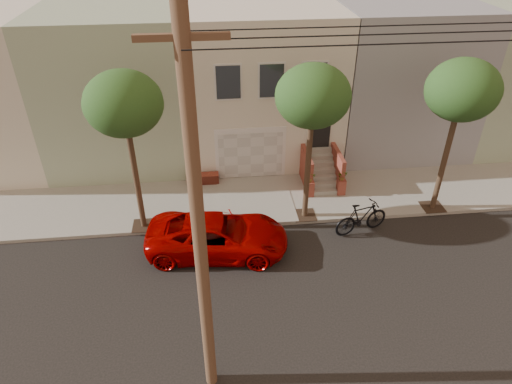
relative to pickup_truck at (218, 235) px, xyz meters
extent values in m
plane|color=black|center=(2.61, -2.23, -0.72)|extent=(90.00, 90.00, 0.00)
cube|color=gray|center=(2.61, 3.12, -0.64)|extent=(40.00, 3.70, 0.15)
cube|color=beige|center=(2.61, 8.97, 2.93)|extent=(7.00, 8.00, 7.00)
cube|color=gray|center=(-4.19, 8.97, 2.93)|extent=(6.50, 8.00, 7.00)
cube|color=gray|center=(9.41, 8.97, 2.93)|extent=(6.50, 8.00, 7.00)
cube|color=gray|center=(15.91, 8.97, 2.93)|extent=(6.50, 8.00, 7.00)
cube|color=silver|center=(1.71, 4.99, 0.68)|extent=(3.20, 0.12, 2.50)
cube|color=beige|center=(1.71, 4.93, 0.58)|extent=(2.90, 0.06, 2.20)
cube|color=gray|center=(1.71, 3.12, -0.56)|extent=(3.20, 3.70, 0.02)
cube|color=#943928|center=(-0.49, 4.67, -0.35)|extent=(1.40, 0.45, 0.44)
cube|color=black|center=(4.81, 4.94, 1.83)|extent=(1.00, 0.06, 2.00)
cube|color=#3F4751|center=(0.81, 4.94, 4.03)|extent=(1.00, 0.06, 1.40)
cube|color=silver|center=(0.81, 4.96, 4.03)|extent=(1.15, 0.05, 1.55)
cube|color=#3F4751|center=(2.61, 4.94, 4.03)|extent=(1.00, 0.06, 1.40)
cube|color=silver|center=(2.61, 4.96, 4.03)|extent=(1.15, 0.05, 1.55)
cube|color=#3F4751|center=(4.41, 4.94, 4.03)|extent=(1.00, 0.06, 1.40)
cube|color=silver|center=(4.41, 4.96, 4.03)|extent=(1.15, 0.05, 1.55)
cube|color=gray|center=(4.81, 3.15, -0.47)|extent=(1.20, 0.28, 0.20)
cube|color=gray|center=(4.81, 3.43, -0.27)|extent=(1.20, 0.28, 0.20)
cube|color=gray|center=(4.81, 3.71, -0.07)|extent=(1.20, 0.28, 0.20)
cube|color=gray|center=(4.81, 3.99, 0.13)|extent=(1.20, 0.28, 0.20)
cube|color=gray|center=(4.81, 4.27, 0.33)|extent=(1.20, 0.28, 0.20)
cube|color=gray|center=(4.81, 4.55, 0.53)|extent=(1.20, 0.28, 0.20)
cube|color=gray|center=(4.81, 4.83, 0.73)|extent=(1.20, 0.28, 0.20)
cube|color=brown|center=(4.11, 3.99, 0.23)|extent=(0.18, 1.96, 1.60)
cube|color=brown|center=(5.51, 3.99, 0.23)|extent=(0.18, 1.96, 1.60)
cube|color=brown|center=(4.11, 3.11, -0.22)|extent=(0.35, 0.35, 0.70)
imported|color=#1F491A|center=(4.11, 3.11, 0.36)|extent=(0.40, 0.35, 0.45)
cube|color=brown|center=(5.51, 3.11, -0.22)|extent=(0.35, 0.35, 0.70)
imported|color=#1F491A|center=(5.51, 3.11, 0.36)|extent=(0.41, 0.35, 0.45)
cube|color=#2D2116|center=(-2.89, 1.67, -0.56)|extent=(0.90, 0.90, 0.02)
cylinder|color=#382919|center=(-2.89, 1.67, 1.53)|extent=(0.22, 0.22, 4.20)
ellipsoid|color=#1F491A|center=(-2.89, 1.67, 4.58)|extent=(2.70, 2.57, 2.29)
cube|color=#2D2116|center=(3.61, 1.67, -0.56)|extent=(0.90, 0.90, 0.02)
cylinder|color=#382919|center=(3.61, 1.67, 1.53)|extent=(0.22, 0.22, 4.20)
ellipsoid|color=#1F491A|center=(3.61, 1.67, 4.58)|extent=(2.70, 2.57, 2.29)
cube|color=#2D2116|center=(9.11, 1.67, -0.56)|extent=(0.90, 0.90, 0.02)
cylinder|color=#382919|center=(9.11, 1.67, 1.53)|extent=(0.22, 0.22, 4.20)
ellipsoid|color=#1F491A|center=(9.11, 1.67, 4.58)|extent=(2.70, 2.57, 2.29)
cylinder|color=#4D3524|center=(-0.39, -5.43, 4.28)|extent=(0.30, 0.30, 10.00)
cube|color=#4D3524|center=(-0.39, -5.43, 8.48)|extent=(1.60, 0.12, 0.12)
imported|color=#980000|center=(0.00, 0.00, 0.00)|extent=(5.39, 2.92, 1.43)
imported|color=black|center=(5.61, 0.54, -0.03)|extent=(2.36, 1.22, 1.37)
camera|label=1|loc=(0.00, -13.09, 10.39)|focal=31.71mm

